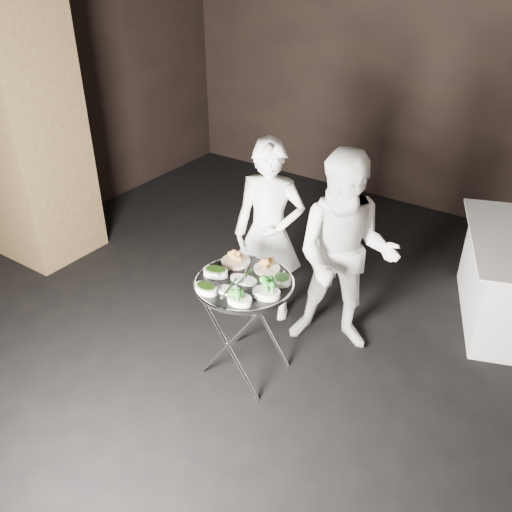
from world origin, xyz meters
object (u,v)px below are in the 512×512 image
Objects in this scene: tray_stand at (244,323)px; serving_tray at (244,283)px; waiter_left at (269,233)px; waiter_right at (345,256)px.

tray_stand is 0.36m from serving_tray.
waiter_left is (-0.26, 0.72, -0.01)m from serving_tray.
waiter_right is at bearing 58.57° from serving_tray.
waiter_right reaches higher than waiter_left.
waiter_right reaches higher than tray_stand.
tray_stand is at bearing -141.99° from waiter_right.
waiter_left is at bearing 109.90° from tray_stand.
tray_stand is 0.84m from waiter_left.
waiter_left is at bearing 109.90° from serving_tray.
waiter_right is (0.43, 0.70, 0.02)m from serving_tray.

